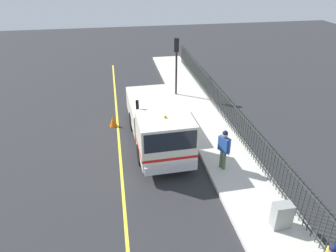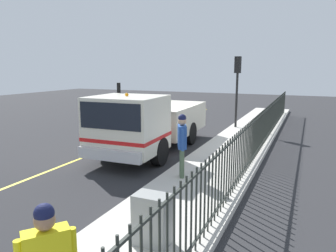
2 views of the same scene
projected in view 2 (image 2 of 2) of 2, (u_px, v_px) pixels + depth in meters
The scene contains 9 objects.
ground_plane at pixel (175, 143), 14.07m from camera, with size 57.93×57.93×0.00m, color #2B2B2D.
sidewalk_slab at pixel (235, 147), 13.00m from camera, with size 2.48×26.33×0.17m, color beige.
lane_marking at pixel (131, 139), 14.97m from camera, with size 0.12×23.70×0.01m, color yellow.
work_truck at pixel (148, 121), 12.26m from camera, with size 2.54×6.99×2.72m.
worker_standing at pixel (182, 139), 9.04m from camera, with size 0.43×0.61×1.83m.
iron_fence at pixel (262, 129), 12.44m from camera, with size 0.04×22.42×1.50m.
traffic_light_near at pixel (237, 77), 16.59m from camera, with size 0.33×0.26×3.69m.
utility_cabinet at pixel (152, 220), 5.63m from camera, with size 0.63×0.41×0.93m, color gray.
traffic_cone at pixel (133, 130), 15.54m from camera, with size 0.42×0.42×0.60m, color orange.
Camera 2 is at (5.28, -12.66, 3.26)m, focal length 34.21 mm.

